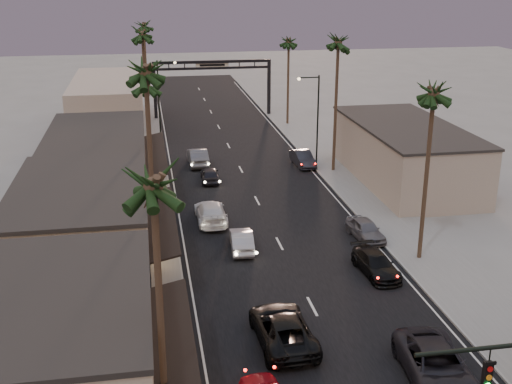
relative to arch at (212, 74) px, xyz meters
name	(u,v)px	position (x,y,z in m)	size (l,w,h in m)	color
ground	(251,189)	(0.00, -30.00, -5.53)	(200.00, 200.00, 0.00)	slate
road	(242,172)	(0.00, -25.00, -5.53)	(14.00, 120.00, 0.02)	black
sidewalk_left	(140,157)	(-9.50, -18.00, -5.47)	(5.00, 92.00, 0.12)	slate
sidewalk_right	(320,148)	(9.50, -18.00, -5.47)	(5.00, 92.00, 0.12)	slate
storefront_near	(56,356)	(-13.00, -58.00, -2.78)	(8.00, 12.00, 5.50)	tan
storefront_mid	(83,230)	(-13.00, -44.00, -2.78)	(8.00, 14.00, 5.50)	gray
storefront_far	(98,163)	(-13.00, -28.00, -3.03)	(8.00, 16.00, 5.00)	tan
storefront_dist	(109,105)	(-13.00, -5.00, -2.53)	(8.00, 20.00, 6.00)	gray
building_right	(405,154)	(14.00, -30.00, -3.03)	(8.00, 18.00, 5.00)	gray
arch	(212,74)	(0.00, 0.00, 0.00)	(15.20, 0.40, 7.27)	black
streetlight_right	(315,114)	(6.92, -25.00, -0.20)	(2.13, 0.30, 9.00)	black
streetlight_left	(161,94)	(-6.92, -12.00, -0.20)	(2.13, 0.30, 9.00)	black
palm_la	(153,175)	(-8.60, -61.00, 5.91)	(3.20, 3.20, 13.20)	#38281C
palm_lb	(145,65)	(-8.60, -48.00, 7.85)	(3.20, 3.20, 15.20)	#38281C
palm_lc	(145,79)	(-8.60, -34.00, 4.94)	(3.20, 3.20, 12.20)	#38281C
palm_ld	(142,30)	(-8.60, -15.00, 6.88)	(3.20, 3.20, 14.20)	#38281C
palm_ra	(435,86)	(8.60, -46.00, 5.91)	(3.20, 3.20, 13.20)	#38281C
palm_rb	(339,38)	(8.60, -26.00, 6.88)	(3.20, 3.20, 14.20)	#38281C
palm_rc	(289,38)	(8.60, -6.00, 4.94)	(3.20, 3.20, 12.20)	#38281C
palm_far	(144,23)	(-8.30, 8.00, 5.91)	(3.20, 3.20, 13.20)	#38281C
oncoming_pickup	(283,328)	(-2.44, -54.32, -4.72)	(2.70, 5.85, 1.63)	black
oncoming_silver	(242,240)	(-2.76, -42.51, -4.84)	(1.46, 4.19, 1.38)	#9B9CA0
oncoming_white	(211,212)	(-4.27, -37.01, -4.75)	(2.18, 5.36, 1.56)	silver
oncoming_dgrey	(210,174)	(-3.31, -27.20, -4.87)	(1.57, 3.91, 1.33)	black
oncoming_grey_far	(198,157)	(-3.91, -21.70, -4.71)	(1.74, 5.00, 1.65)	#4D4E53
curbside_near	(436,366)	(3.83, -58.80, -4.69)	(2.79, 6.05, 1.68)	black
curbside_black	(376,264)	(4.98, -47.64, -4.86)	(1.89, 4.64, 1.35)	black
curbside_grey	(366,229)	(6.20, -42.14, -4.83)	(1.67, 4.15, 1.41)	#545459
curbside_far	(303,159)	(6.15, -23.82, -4.80)	(1.55, 4.46, 1.47)	black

